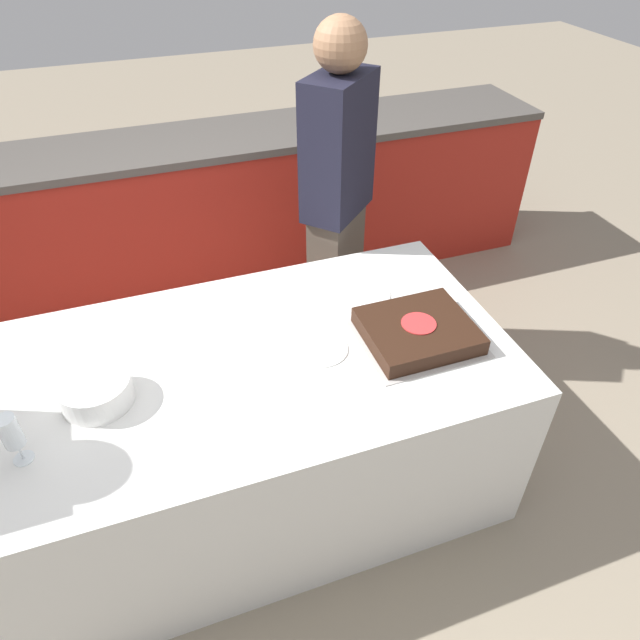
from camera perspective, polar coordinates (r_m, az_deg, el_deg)
The scene contains 9 objects.
ground_plane at distance 2.55m, azimuth -7.48°, elevation -16.34°, with size 14.00×14.00×0.00m, color gray.
back_counter at distance 3.44m, azimuth -14.39°, elevation 9.67°, with size 4.40×0.58×0.92m.
dining_table at distance 2.26m, azimuth -8.25°, elevation -11.05°, with size 2.00×1.01×0.73m.
cake at distance 2.08m, azimuth 9.74°, elevation -1.09°, with size 0.42×0.37×0.07m.
plate_stack at distance 1.95m, azimuth -21.50°, elevation -6.61°, with size 0.23×0.23×0.09m.
wine_glass at distance 1.82m, azimuth -28.55°, elevation -9.88°, with size 0.06×0.06×0.17m.
side_plate_near_cake at distance 2.28m, azimuth 4.66°, elevation 2.58°, with size 0.19×0.19×0.00m.
side_plate_right_edge at distance 2.02m, azimuth 0.11°, elevation -2.92°, with size 0.19×0.19×0.00m.
person_cutting_cake at distance 2.64m, azimuth 1.72°, elevation 11.42°, with size 0.39×0.39×1.64m.
Camera 1 is at (-0.18, -1.45, 2.09)m, focal length 32.00 mm.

